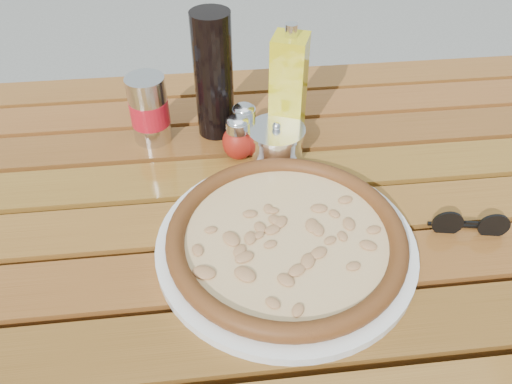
{
  "coord_description": "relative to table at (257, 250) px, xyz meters",
  "views": [
    {
      "loc": [
        -0.06,
        -0.53,
        1.28
      ],
      "look_at": [
        0.0,
        0.02,
        0.78
      ],
      "focal_mm": 35.0,
      "sensor_mm": 36.0,
      "label": 1
    }
  ],
  "objects": [
    {
      "name": "table",
      "position": [
        0.0,
        0.0,
        0.0
      ],
      "size": [
        1.4,
        0.9,
        0.75
      ],
      "color": "#351D0C",
      "rests_on": "ground"
    },
    {
      "name": "plate",
      "position": [
        0.03,
        -0.07,
        0.08
      ],
      "size": [
        0.37,
        0.37,
        0.01
      ],
      "primitive_type": "cylinder",
      "rotation": [
        0.0,
        0.0,
        0.02
      ],
      "color": "white",
      "rests_on": "table"
    },
    {
      "name": "pizza",
      "position": [
        0.03,
        -0.07,
        0.1
      ],
      "size": [
        0.4,
        0.4,
        0.03
      ],
      "rotation": [
        0.0,
        0.0,
        -0.22
      ],
      "color": "#FFECB6",
      "rests_on": "plate"
    },
    {
      "name": "pepper_shaker",
      "position": [
        -0.02,
        0.15,
        0.11
      ],
      "size": [
        0.07,
        0.07,
        0.08
      ],
      "rotation": [
        0.0,
        0.0,
        0.41
      ],
      "color": "#AB2113",
      "rests_on": "table"
    },
    {
      "name": "oregano_shaker",
      "position": [
        -0.0,
        0.18,
        0.11
      ],
      "size": [
        0.07,
        0.07,
        0.08
      ],
      "rotation": [
        0.0,
        0.0,
        0.34
      ],
      "color": "#323B17",
      "rests_on": "table"
    },
    {
      "name": "dark_bottle",
      "position": [
        -0.05,
        0.23,
        0.19
      ],
      "size": [
        0.08,
        0.08,
        0.22
      ],
      "primitive_type": "cylinder",
      "rotation": [
        0.0,
        0.0,
        0.18
      ],
      "color": "black",
      "rests_on": "table"
    },
    {
      "name": "soda_can",
      "position": [
        -0.16,
        0.22,
        0.13
      ],
      "size": [
        0.07,
        0.07,
        0.12
      ],
      "rotation": [
        0.0,
        0.0,
        0.09
      ],
      "color": "silver",
      "rests_on": "table"
    },
    {
      "name": "olive_oil_cruet",
      "position": [
        0.07,
        0.19,
        0.17
      ],
      "size": [
        0.07,
        0.07,
        0.21
      ],
      "rotation": [
        0.0,
        0.0,
        -0.37
      ],
      "color": "gold",
      "rests_on": "table"
    },
    {
      "name": "parmesan_tin",
      "position": [
        0.05,
        0.14,
        0.11
      ],
      "size": [
        0.11,
        0.11,
        0.07
      ],
      "rotation": [
        0.0,
        0.0,
        -0.19
      ],
      "color": "white",
      "rests_on": "table"
    },
    {
      "name": "sunglasses",
      "position": [
        0.3,
        -0.07,
        0.09
      ],
      "size": [
        0.11,
        0.04,
        0.04
      ],
      "rotation": [
        0.0,
        0.0,
        -0.19
      ],
      "color": "black",
      "rests_on": "table"
    }
  ]
}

